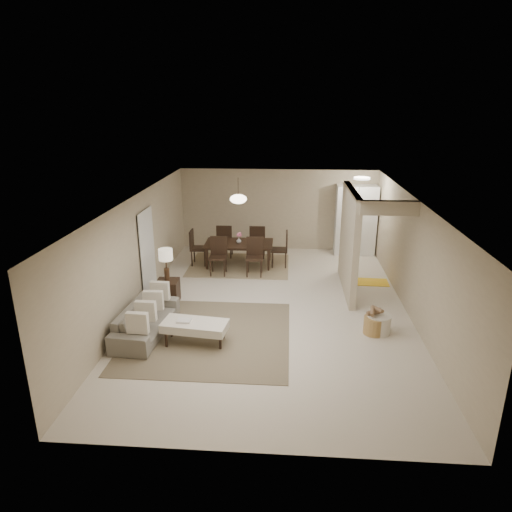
# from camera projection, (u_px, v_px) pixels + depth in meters

# --- Properties ---
(floor) EXTENTS (9.00, 9.00, 0.00)m
(floor) POSITION_uv_depth(u_px,v_px,m) (271.00, 308.00, 10.28)
(floor) COLOR beige
(floor) RESTS_ON ground
(ceiling) EXTENTS (9.00, 9.00, 0.00)m
(ceiling) POSITION_uv_depth(u_px,v_px,m) (273.00, 199.00, 9.49)
(ceiling) COLOR white
(ceiling) RESTS_ON back_wall
(back_wall) EXTENTS (6.00, 0.00, 6.00)m
(back_wall) POSITION_uv_depth(u_px,v_px,m) (278.00, 210.00, 14.14)
(back_wall) COLOR tan
(back_wall) RESTS_ON floor
(left_wall) EXTENTS (0.00, 9.00, 9.00)m
(left_wall) POSITION_uv_depth(u_px,v_px,m) (137.00, 253.00, 10.09)
(left_wall) COLOR tan
(left_wall) RESTS_ON floor
(right_wall) EXTENTS (0.00, 9.00, 9.00)m
(right_wall) POSITION_uv_depth(u_px,v_px,m) (413.00, 259.00, 9.68)
(right_wall) COLOR tan
(right_wall) RESTS_ON floor
(partition) EXTENTS (0.15, 2.50, 2.50)m
(partition) POSITION_uv_depth(u_px,v_px,m) (349.00, 241.00, 10.94)
(partition) COLOR tan
(partition) RESTS_ON floor
(doorway) EXTENTS (0.04, 0.90, 2.04)m
(doorway) POSITION_uv_depth(u_px,v_px,m) (147.00, 254.00, 10.73)
(doorway) COLOR black
(doorway) RESTS_ON floor
(pantry_cabinet) EXTENTS (1.20, 0.55, 2.10)m
(pantry_cabinet) POSITION_uv_depth(u_px,v_px,m) (355.00, 220.00, 13.71)
(pantry_cabinet) COLOR white
(pantry_cabinet) RESTS_ON floor
(flush_light) EXTENTS (0.44, 0.44, 0.05)m
(flush_light) POSITION_uv_depth(u_px,v_px,m) (362.00, 178.00, 12.37)
(flush_light) COLOR white
(flush_light) RESTS_ON ceiling
(living_rug) EXTENTS (3.20, 3.20, 0.01)m
(living_rug) POSITION_uv_depth(u_px,v_px,m) (209.00, 335.00, 9.08)
(living_rug) COLOR brown
(living_rug) RESTS_ON floor
(sofa) EXTENTS (2.03, 0.92, 0.58)m
(sofa) POSITION_uv_depth(u_px,v_px,m) (146.00, 320.00, 9.07)
(sofa) COLOR slate
(sofa) RESTS_ON floor
(ottoman_bench) EXTENTS (1.30, 0.72, 0.44)m
(ottoman_bench) POSITION_uv_depth(u_px,v_px,m) (195.00, 326.00, 8.70)
(ottoman_bench) COLOR beige
(ottoman_bench) RESTS_ON living_rug
(side_table) EXTENTS (0.51, 0.51, 0.54)m
(side_table) POSITION_uv_depth(u_px,v_px,m) (168.00, 291.00, 10.52)
(side_table) COLOR black
(side_table) RESTS_ON floor
(table_lamp) EXTENTS (0.32, 0.32, 0.76)m
(table_lamp) POSITION_uv_depth(u_px,v_px,m) (166.00, 257.00, 10.25)
(table_lamp) COLOR #48301F
(table_lamp) RESTS_ON side_table
(round_pouf) EXTENTS (0.49, 0.49, 0.38)m
(round_pouf) POSITION_uv_depth(u_px,v_px,m) (379.00, 324.00, 9.15)
(round_pouf) COLOR beige
(round_pouf) RESTS_ON floor
(wicker_basket) EXTENTS (0.54, 0.54, 0.36)m
(wicker_basket) POSITION_uv_depth(u_px,v_px,m) (374.00, 325.00, 9.11)
(wicker_basket) COLOR olive
(wicker_basket) RESTS_ON floor
(dining_rug) EXTENTS (2.80, 2.10, 0.01)m
(dining_rug) POSITION_uv_depth(u_px,v_px,m) (239.00, 265.00, 13.00)
(dining_rug) COLOR #877754
(dining_rug) RESTS_ON floor
(dining_table) EXTENTS (1.91, 1.08, 0.67)m
(dining_table) POSITION_uv_depth(u_px,v_px,m) (239.00, 254.00, 12.89)
(dining_table) COLOR black
(dining_table) RESTS_ON dining_rug
(dining_chairs) EXTENTS (2.73, 1.98, 1.02)m
(dining_chairs) POSITION_uv_depth(u_px,v_px,m) (239.00, 248.00, 12.84)
(dining_chairs) COLOR black
(dining_chairs) RESTS_ON dining_rug
(vase) EXTENTS (0.15, 0.15, 0.15)m
(vase) POSITION_uv_depth(u_px,v_px,m) (239.00, 240.00, 12.76)
(vase) COLOR silver
(vase) RESTS_ON dining_table
(yellow_mat) EXTENTS (0.92, 0.58, 0.01)m
(yellow_mat) POSITION_uv_depth(u_px,v_px,m) (370.00, 282.00, 11.78)
(yellow_mat) COLOR yellow
(yellow_mat) RESTS_ON floor
(pendant_light) EXTENTS (0.46, 0.46, 0.71)m
(pendant_light) POSITION_uv_depth(u_px,v_px,m) (238.00, 199.00, 12.39)
(pendant_light) COLOR #48301F
(pendant_light) RESTS_ON ceiling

